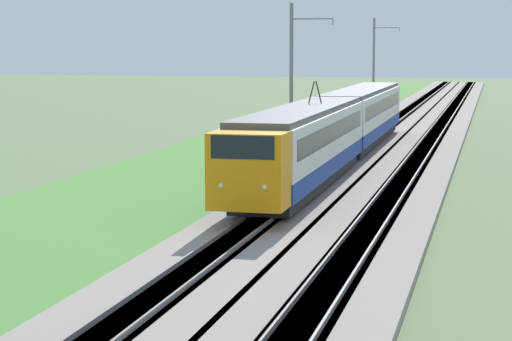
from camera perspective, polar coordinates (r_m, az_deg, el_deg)
name	(u,v)px	position (r m, az deg, el deg)	size (l,w,h in m)	color
ballast_main	(350,155)	(60.63, 5.42, 0.87)	(240.00, 4.40, 0.30)	gray
ballast_adjacent	(420,157)	(60.19, 9.37, 0.76)	(240.00, 4.40, 0.30)	gray
track_main	(350,155)	(60.63, 5.42, 0.88)	(240.00, 1.57, 0.45)	#4C4238
track_adjacent	(420,157)	(60.19, 9.37, 0.77)	(240.00, 1.57, 0.45)	#4C4238
grass_verge	(256,154)	(61.74, 0.01, 0.93)	(240.00, 13.31, 0.12)	#4C8438
passenger_train	(338,125)	(55.38, 4.69, 2.59)	(42.30, 2.86, 5.07)	orange
catenary_mast_mid	(292,81)	(57.96, 2.08, 5.15)	(0.22, 2.56, 9.18)	slate
catenary_mast_far	(374,65)	(97.24, 6.77, 5.98)	(0.22, 2.56, 9.34)	slate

